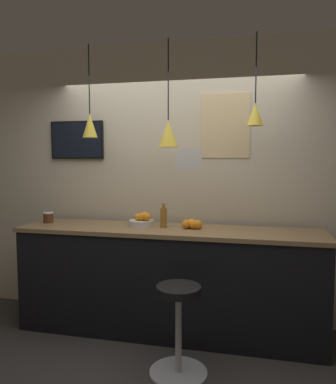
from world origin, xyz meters
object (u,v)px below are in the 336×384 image
object	(u,v)px
juice_bottle	(164,217)
spread_jar	(48,217)
mounted_tv	(77,140)
fruit_bowl	(142,221)
bar_stool	(178,320)

from	to	relation	value
juice_bottle	spread_jar	distance (m)	1.24
juice_bottle	mounted_tv	xyz separation A→B (m)	(-1.07, 0.35, 0.77)
fruit_bowl	juice_bottle	bearing A→B (deg)	1.05
spread_jar	fruit_bowl	bearing A→B (deg)	-0.22
fruit_bowl	spread_jar	xyz separation A→B (m)	(-1.02, 0.00, -0.00)
spread_jar	mounted_tv	xyz separation A→B (m)	(0.17, 0.35, 0.82)
bar_stool	mounted_tv	world-z (taller)	mounted_tv
spread_jar	mounted_tv	size ratio (longest dim) A/B	0.18
bar_stool	spread_jar	bearing A→B (deg)	154.99
spread_jar	bar_stool	bearing A→B (deg)	-25.01
mounted_tv	fruit_bowl	bearing A→B (deg)	-22.39
fruit_bowl	juice_bottle	world-z (taller)	juice_bottle
juice_bottle	mounted_tv	size ratio (longest dim) A/B	0.38
bar_stool	juice_bottle	xyz separation A→B (m)	(-0.29, 0.72, 0.69)
bar_stool	mounted_tv	bearing A→B (deg)	142.06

